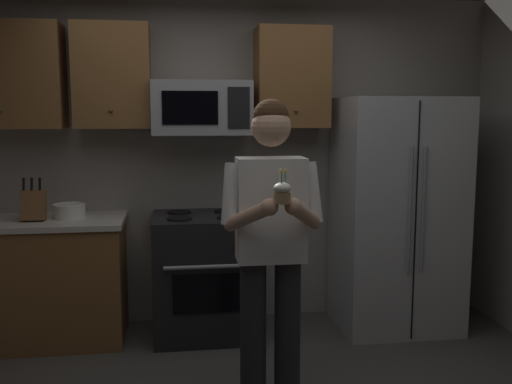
% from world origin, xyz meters
% --- Properties ---
extents(wall_back, '(4.40, 0.10, 2.60)m').
position_xyz_m(wall_back, '(0.00, 1.75, 1.30)').
color(wall_back, gray).
rests_on(wall_back, ground).
extents(oven_range, '(0.76, 0.70, 0.93)m').
position_xyz_m(oven_range, '(-0.15, 1.36, 0.46)').
color(oven_range, black).
rests_on(oven_range, ground).
extents(microwave, '(0.74, 0.41, 0.40)m').
position_xyz_m(microwave, '(-0.15, 1.48, 1.72)').
color(microwave, '#9EA0A5').
extents(refrigerator, '(0.90, 0.75, 1.80)m').
position_xyz_m(refrigerator, '(1.35, 1.32, 0.90)').
color(refrigerator, '#B7BABF').
rests_on(refrigerator, ground).
extents(cabinet_row_upper, '(2.78, 0.36, 0.76)m').
position_xyz_m(cabinet_row_upper, '(-0.72, 1.53, 1.95)').
color(cabinet_row_upper, brown).
extents(counter_left, '(1.44, 0.66, 0.92)m').
position_xyz_m(counter_left, '(-1.45, 1.38, 0.46)').
color(counter_left, brown).
rests_on(counter_left, ground).
extents(knife_block, '(0.16, 0.15, 0.32)m').
position_xyz_m(knife_block, '(-1.36, 1.33, 1.03)').
color(knife_block, brown).
rests_on(knife_block, counter_left).
extents(bowl_large_white, '(0.23, 0.23, 0.11)m').
position_xyz_m(bowl_large_white, '(-1.13, 1.39, 0.98)').
color(bowl_large_white, white).
rests_on(bowl_large_white, counter_left).
extents(person, '(0.60, 0.48, 1.76)m').
position_xyz_m(person, '(0.17, 0.20, 1.00)').
color(person, '#262628').
rests_on(person, ground).
extents(cupcake, '(0.09, 0.09, 0.17)m').
position_xyz_m(cupcake, '(0.17, -0.13, 1.29)').
color(cupcake, '#A87F56').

